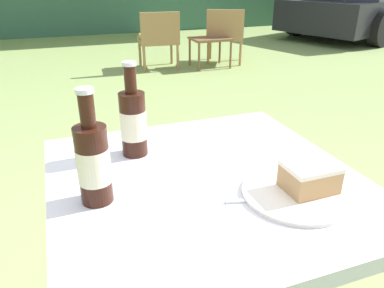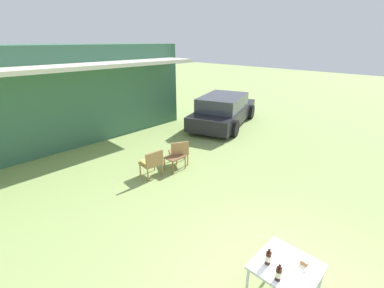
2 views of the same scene
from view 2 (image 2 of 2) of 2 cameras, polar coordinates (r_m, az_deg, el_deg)
name	(u,v)px [view 2 (image 2 of 2)]	position (r m, az deg, el deg)	size (l,w,h in m)	color
cabin_building	(26,96)	(10.53, -33.00, 8.97)	(10.70, 4.69, 3.28)	#38664C
parked_car	(224,110)	(11.14, 7.03, 7.44)	(4.63, 3.04, 1.29)	black
wicker_chair_cushioned	(152,162)	(6.88, -8.93, -3.90)	(0.54, 0.49, 0.75)	#9E7547
wicker_chair_plain	(179,151)	(7.43, -2.92, -1.60)	(0.66, 0.63, 0.75)	#9E7547
garden_side_table	(175,158)	(7.20, -3.86, -3.13)	(0.51, 0.41, 0.40)	brown
patio_table	(286,270)	(3.87, 20.15, -24.87)	(0.76, 0.76, 0.74)	silver
cake_on_plate	(305,263)	(3.89, 23.75, -22.98)	(0.25, 0.25, 0.08)	silver
cola_bottle_near	(268,257)	(3.70, 16.59, -23.02)	(0.07, 0.07, 0.26)	black
cola_bottle_far	(279,273)	(3.56, 18.67, -25.57)	(0.07, 0.07, 0.26)	black
fork	(301,268)	(3.84, 22.98, -24.09)	(0.17, 0.05, 0.01)	silver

